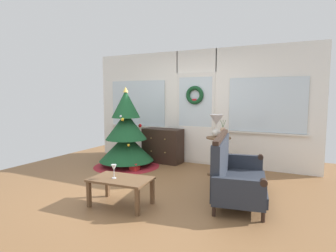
# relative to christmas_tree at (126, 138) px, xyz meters

# --- Properties ---
(ground_plane) EXTENTS (6.76, 6.76, 0.00)m
(ground_plane) POSITION_rel_christmas_tree_xyz_m (1.23, -1.10, -0.63)
(ground_plane) COLOR brown
(back_wall_with_door) EXTENTS (5.20, 0.19, 2.55)m
(back_wall_with_door) POSITION_rel_christmas_tree_xyz_m (1.23, 0.98, 0.65)
(back_wall_with_door) COLOR white
(back_wall_with_door) RESTS_ON ground
(christmas_tree) EXTENTS (1.43, 1.43, 1.73)m
(christmas_tree) POSITION_rel_christmas_tree_xyz_m (0.00, 0.00, 0.00)
(christmas_tree) COLOR #4C331E
(christmas_tree) RESTS_ON ground
(dresser_cabinet) EXTENTS (0.92, 0.47, 0.78)m
(dresser_cabinet) POSITION_rel_christmas_tree_xyz_m (0.53, 0.69, -0.24)
(dresser_cabinet) COLOR black
(dresser_cabinet) RESTS_ON ground
(settee_sofa) EXTENTS (0.94, 1.65, 0.96)m
(settee_sofa) POSITION_rel_christmas_tree_xyz_m (2.54, -0.90, -0.25)
(settee_sofa) COLOR black
(settee_sofa) RESTS_ON ground
(side_table) EXTENTS (0.50, 0.48, 0.73)m
(side_table) POSITION_rel_christmas_tree_xyz_m (1.96, 0.31, -0.11)
(side_table) COLOR brown
(side_table) RESTS_ON ground
(table_lamp) EXTENTS (0.28, 0.28, 0.44)m
(table_lamp) POSITION_rel_christmas_tree_xyz_m (1.90, 0.35, 0.38)
(table_lamp) COLOR silver
(table_lamp) RESTS_ON side_table
(flower_vase) EXTENTS (0.11, 0.10, 0.35)m
(flower_vase) POSITION_rel_christmas_tree_xyz_m (2.06, 0.25, 0.22)
(flower_vase) COLOR tan
(flower_vase) RESTS_ON side_table
(coffee_table) EXTENTS (0.87, 0.57, 0.39)m
(coffee_table) POSITION_rel_christmas_tree_xyz_m (1.20, -1.87, -0.30)
(coffee_table) COLOR brown
(coffee_table) RESTS_ON ground
(wine_glass) EXTENTS (0.08, 0.08, 0.20)m
(wine_glass) POSITION_rel_christmas_tree_xyz_m (1.11, -1.91, -0.10)
(wine_glass) COLOR silver
(wine_glass) RESTS_ON coffee_table
(gift_box) EXTENTS (0.17, 0.15, 0.17)m
(gift_box) POSITION_rel_christmas_tree_xyz_m (0.38, -0.27, -0.54)
(gift_box) COLOR red
(gift_box) RESTS_ON ground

